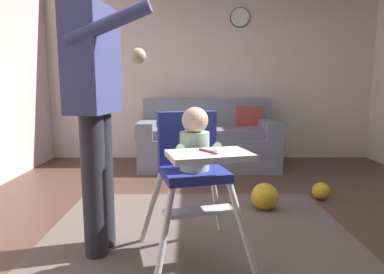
% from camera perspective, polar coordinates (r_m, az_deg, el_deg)
% --- Properties ---
extents(ground, '(6.15, 6.88, 0.10)m').
position_cam_1_polar(ground, '(2.32, 7.45, -18.79)').
color(ground, '#50362C').
extents(wall_far, '(5.35, 0.06, 2.75)m').
position_cam_1_polar(wall_far, '(4.73, 3.32, 13.02)').
color(wall_far, silver).
rests_on(wall_far, ground).
extents(area_rug, '(2.12, 2.64, 0.01)m').
position_cam_1_polar(area_rug, '(1.98, 1.54, -22.04)').
color(area_rug, '#64564F').
rests_on(area_rug, ground).
extents(couch, '(1.72, 0.86, 0.86)m').
position_cam_1_polar(couch, '(4.25, 2.86, -0.61)').
color(couch, slate).
rests_on(couch, ground).
extents(high_chair, '(0.73, 0.82, 0.91)m').
position_cam_1_polar(high_chair, '(1.90, 0.28, -3.43)').
color(high_chair, white).
rests_on(high_chair, ground).
extents(adult_standing, '(0.51, 0.54, 1.66)m').
position_cam_1_polar(adult_standing, '(2.03, -16.38, 6.15)').
color(adult_standing, '#2B2A32').
rests_on(adult_standing, ground).
extents(toy_ball, '(0.16, 0.16, 0.16)m').
position_cam_1_polar(toy_ball, '(3.26, 21.48, -8.72)').
color(toy_ball, gold).
rests_on(toy_ball, ground).
extents(toy_ball_second, '(0.23, 0.23, 0.23)m').
position_cam_1_polar(toy_ball_second, '(2.85, 12.51, -10.03)').
color(toy_ball_second, gold).
rests_on(toy_ball_second, ground).
extents(wall_clock, '(0.27, 0.04, 0.27)m').
position_cam_1_polar(wall_clock, '(4.81, 8.31, 19.83)').
color(wall_clock, white).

